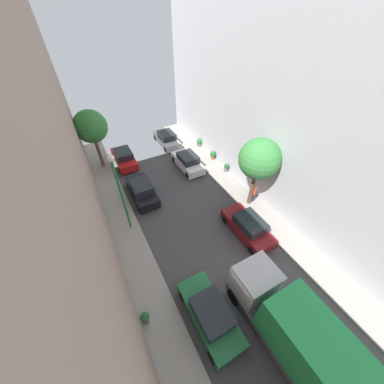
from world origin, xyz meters
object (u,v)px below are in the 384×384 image
at_px(potted_plant_1, 199,142).
at_px(lamp_post, 119,185).
at_px(potted_plant_5, 145,318).
at_px(potted_plant_0, 213,155).
at_px(parked_car_left_1, 210,314).
at_px(delivery_truck, 294,330).
at_px(street_tree_1, 259,159).
at_px(parked_car_left_3, 124,158).
at_px(parked_car_right_2, 188,162).
at_px(parked_car_right_1, 248,227).
at_px(street_tree_0, 91,127).
at_px(parked_car_right_3, 167,139).
at_px(parked_car_left_2, 142,191).
at_px(potted_plant_4, 226,167).
at_px(pedestrian, 254,193).

height_order(potted_plant_1, lamp_post, lamp_post).
bearing_deg(potted_plant_5, potted_plant_0, 45.05).
xyz_separation_m(potted_plant_1, potted_plant_5, (-11.50, -14.46, -0.03)).
relative_size(parked_car_left_1, delivery_truck, 0.64).
bearing_deg(street_tree_1, parked_car_left_3, 124.88).
bearing_deg(potted_plant_5, street_tree_1, 22.82).
height_order(parked_car_left_1, potted_plant_5, parked_car_left_1).
bearing_deg(parked_car_right_2, parked_car_right_1, -90.00).
xyz_separation_m(delivery_truck, potted_plant_5, (-5.71, 4.08, -1.17)).
relative_size(parked_car_right_1, street_tree_0, 0.74).
bearing_deg(parked_car_right_1, parked_car_right_3, 90.00).
xyz_separation_m(parked_car_left_2, potted_plant_5, (-3.01, -9.43, -0.11)).
bearing_deg(potted_plant_4, parked_car_right_3, 111.19).
height_order(parked_car_left_3, parked_car_right_3, same).
bearing_deg(delivery_truck, parked_car_right_1, 66.39).
relative_size(parked_car_left_1, parked_car_right_3, 1.00).
relative_size(parked_car_left_3, street_tree_0, 0.74).
distance_m(potted_plant_4, potted_plant_5, 14.51).
distance_m(parked_car_right_1, street_tree_0, 15.87).
height_order(parked_car_left_1, parked_car_right_3, same).
xyz_separation_m(parked_car_right_3, potted_plant_1, (3.09, -2.24, -0.08)).
height_order(potted_plant_0, lamp_post, lamp_post).
height_order(parked_car_right_2, potted_plant_0, parked_car_right_2).
xyz_separation_m(parked_car_left_1, street_tree_1, (7.49, 5.88, 3.70)).
distance_m(potted_plant_0, potted_plant_1, 3.06).
bearing_deg(potted_plant_0, street_tree_1, -97.26).
xyz_separation_m(parked_car_left_1, street_tree_0, (-2.09, 17.08, 3.61)).
bearing_deg(pedestrian, delivery_truck, -121.02).
xyz_separation_m(potted_plant_4, potted_plant_5, (-11.40, -8.98, 0.03)).
bearing_deg(parked_car_right_1, parked_car_left_3, 112.45).
height_order(potted_plant_4, potted_plant_5, potted_plant_5).
height_order(potted_plant_0, potted_plant_1, potted_plant_1).
distance_m(parked_car_right_3, street_tree_1, 13.00).
bearing_deg(pedestrian, lamp_post, 167.46).
height_order(parked_car_left_3, delivery_truck, delivery_truck).
xyz_separation_m(potted_plant_0, potted_plant_5, (-11.39, -11.41, -0.05)).
relative_size(potted_plant_4, potted_plant_5, 0.98).
height_order(parked_car_right_2, potted_plant_1, parked_car_right_2).
bearing_deg(potted_plant_1, street_tree_0, 173.80).
relative_size(street_tree_1, potted_plant_1, 6.31).
bearing_deg(parked_car_left_1, delivery_truck, -44.10).
xyz_separation_m(parked_car_left_2, parked_car_left_3, (0.00, 5.73, 0.00)).
relative_size(delivery_truck, potted_plant_1, 7.19).
bearing_deg(parked_car_right_1, street_tree_1, 48.00).
height_order(parked_car_right_2, street_tree_1, street_tree_1).
distance_m(street_tree_1, lamp_post, 9.64).
distance_m(parked_car_right_2, potted_plant_1, 4.33).
xyz_separation_m(delivery_truck, lamp_post, (-4.60, 10.66, 2.40)).
bearing_deg(street_tree_0, parked_car_right_3, 8.28).
bearing_deg(street_tree_1, street_tree_0, 130.55).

